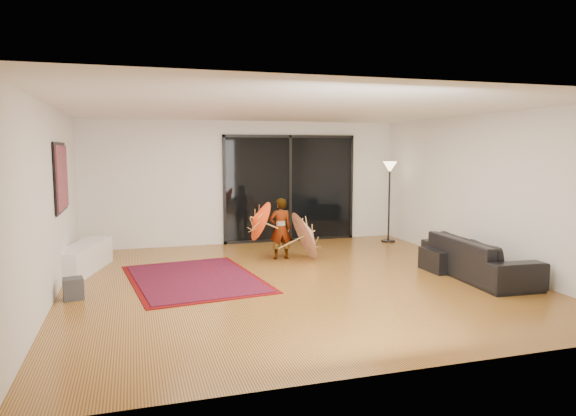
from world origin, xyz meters
name	(u,v)px	position (x,y,z in m)	size (l,w,h in m)	color
floor	(294,281)	(0.00, 0.00, 0.00)	(7.00, 7.00, 0.00)	#AF7830
ceiling	(294,109)	(0.00, 0.00, 2.70)	(7.00, 7.00, 0.00)	white
wall_back	(246,183)	(0.00, 3.50, 1.35)	(7.00, 7.00, 0.00)	silver
wall_front	(409,230)	(0.00, -3.50, 1.35)	(7.00, 7.00, 0.00)	silver
wall_left	(50,203)	(-3.50, 0.00, 1.35)	(7.00, 7.00, 0.00)	silver
wall_right	(483,191)	(3.50, 0.00, 1.35)	(7.00, 7.00, 0.00)	silver
sliding_door	(290,188)	(1.00, 3.47, 1.20)	(3.06, 0.07, 2.40)	black
painting	(61,177)	(-3.46, 1.00, 1.65)	(0.04, 1.28, 1.08)	black
media_console	(84,258)	(-3.25, 1.61, 0.24)	(0.43, 1.70, 0.47)	white
speaker	(73,289)	(-3.25, -0.07, 0.15)	(0.26, 0.26, 0.30)	#424244
persian_rug	(194,278)	(-1.51, 0.56, 0.01)	(2.28, 2.94, 0.02)	#5C0709
sofa	(478,257)	(2.95, -0.65, 0.33)	(2.23, 0.87, 0.65)	black
ottoman	(445,260)	(2.70, -0.09, 0.19)	(0.66, 0.66, 0.38)	black
floor_lamp	(390,179)	(3.10, 2.70, 1.43)	(0.31, 0.31, 1.81)	black
child	(280,229)	(0.25, 1.64, 0.58)	(0.43, 0.28, 1.17)	#999999
parasol_orange	(253,222)	(-0.30, 1.59, 0.73)	(0.47, 0.77, 0.84)	red
parasol_white	(313,233)	(0.85, 1.49, 0.50)	(0.56, 0.98, 0.98)	silver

